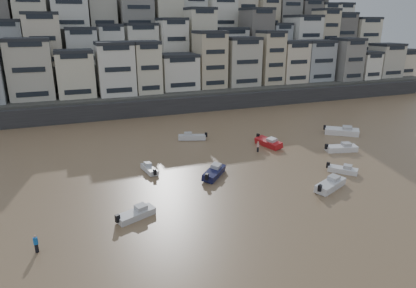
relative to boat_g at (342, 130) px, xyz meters
name	(u,v)px	position (x,y,z in m)	size (l,w,h in m)	color
harbor_wall	(183,105)	(-21.81, 27.44, 0.87)	(140.00, 3.00, 3.50)	#38383A
hillside	(159,44)	(-17.08, 67.28, 12.13)	(141.04, 66.00, 50.00)	#4C4C47
boat_g	(342,130)	(0.00, 0.00, 0.00)	(6.45, 2.11, 1.76)	white
boat_a	(331,183)	(-16.96, -18.21, -0.11)	(5.62, 1.84, 1.53)	silver
boat_h	(192,136)	(-26.53, 6.94, -0.17)	(5.21, 1.71, 1.42)	silver
boat_f	(149,168)	(-36.72, -4.89, -0.31)	(4.15, 1.36, 1.13)	silver
boat_e	(268,142)	(-15.79, -0.89, -0.10)	(5.69, 1.86, 1.55)	#B5161B
boat_b	(343,169)	(-12.01, -14.60, -0.31)	(4.21, 1.38, 1.15)	white
boat_j	(136,213)	(-40.77, -16.89, -0.25)	(4.60, 1.51, 1.25)	silver
boat_c	(214,171)	(-28.99, -9.52, -0.13)	(5.47, 1.79, 1.49)	#13153C
boat_d	(342,147)	(-6.25, -7.43, -0.14)	(5.40, 1.77, 1.47)	white
person_blue	(36,244)	(-50.22, -19.68, -0.01)	(0.44, 0.44, 1.74)	blue
person_pink	(258,147)	(-18.80, -2.82, -0.01)	(0.44, 0.44, 1.74)	#D19B93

